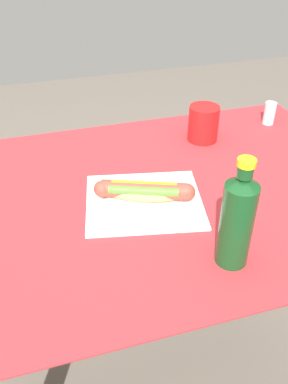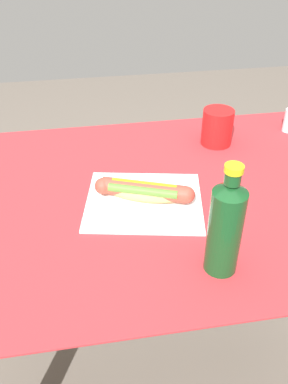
{
  "view_description": "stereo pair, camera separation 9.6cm",
  "coord_description": "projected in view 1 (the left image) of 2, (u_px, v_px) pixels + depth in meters",
  "views": [
    {
      "loc": [
        0.25,
        0.78,
        1.36
      ],
      "look_at": [
        0.02,
        0.03,
        0.81
      ],
      "focal_mm": 38.53,
      "sensor_mm": 36.0,
      "label": 1
    },
    {
      "loc": [
        0.15,
        0.81,
        1.36
      ],
      "look_at": [
        0.02,
        0.03,
        0.81
      ],
      "focal_mm": 38.53,
      "sensor_mm": 36.0,
      "label": 2
    }
  ],
  "objects": [
    {
      "name": "dining_table",
      "position": [
        149.0,
        238.0,
        1.1
      ],
      "size": [
        1.19,
        0.79,
        0.78
      ],
      "color": "brown",
      "rests_on": "ground"
    },
    {
      "name": "salt_shaker",
      "position": [
        269.0,
        113.0,
        1.31
      ],
      "size": [
        0.04,
        0.04,
        0.07
      ],
      "primitive_type": "cylinder",
      "color": "silver",
      "rests_on": "dining_table"
    },
    {
      "name": "soda_bottle",
      "position": [
        237.0,
        220.0,
        0.76
      ],
      "size": [
        0.06,
        0.06,
        0.23
      ],
      "color": "#14471E",
      "rests_on": "dining_table"
    },
    {
      "name": "drinking_cup",
      "position": [
        203.0,
        123.0,
        1.21
      ],
      "size": [
        0.09,
        0.09,
        0.1
      ],
      "primitive_type": "cylinder",
      "color": "red",
      "rests_on": "dining_table"
    },
    {
      "name": "ground_plane",
      "position": [
        148.0,
        371.0,
        1.46
      ],
      "size": [
        6.0,
        6.0,
        0.0
      ],
      "primitive_type": "plane",
      "color": "#6B6056",
      "rests_on": "ground"
    },
    {
      "name": "hot_dog",
      "position": [
        144.0,
        191.0,
        0.96
      ],
      "size": [
        0.23,
        0.11,
        0.05
      ],
      "color": "#DBB26B",
      "rests_on": "paper_wrapper"
    },
    {
      "name": "paper_wrapper",
      "position": [
        144.0,
        201.0,
        0.98
      ],
      "size": [
        0.31,
        0.28,
        0.01
      ],
      "primitive_type": "cube",
      "rotation": [
        0.0,
        0.0,
        -0.2
      ],
      "color": "white",
      "rests_on": "dining_table"
    }
  ]
}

